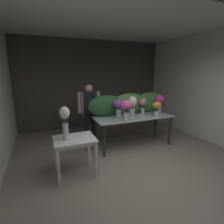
{
  "coord_description": "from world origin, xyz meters",
  "views": [
    {
      "loc": [
        -1.77,
        -2.23,
        1.97
      ],
      "look_at": [
        -0.36,
        1.21,
        1.09
      ],
      "focal_mm": 28.39,
      "sensor_mm": 36.0,
      "label": 1
    }
  ],
  "objects_px": {
    "vase_ivory_ranunculus": "(132,105)",
    "vase_magenta_lilies": "(159,102)",
    "vase_white_roses_tall": "(65,120)",
    "vase_sunset_dahlias": "(157,107)",
    "florist": "(89,107)",
    "display_table_glass": "(134,121)",
    "vase_rosy_anemones": "(143,104)",
    "side_table_white": "(75,143)",
    "vase_violet_roses": "(119,106)",
    "vase_fuchsia_tulips": "(127,108)"
  },
  "relations": [
    {
      "from": "vase_magenta_lilies",
      "to": "vase_violet_roses",
      "type": "bearing_deg",
      "value": 176.59
    },
    {
      "from": "display_table_glass",
      "to": "vase_white_roses_tall",
      "type": "height_order",
      "value": "vase_white_roses_tall"
    },
    {
      "from": "vase_sunset_dahlias",
      "to": "vase_ivory_ranunculus",
      "type": "bearing_deg",
      "value": 158.48
    },
    {
      "from": "florist",
      "to": "vase_ivory_ranunculus",
      "type": "xyz_separation_m",
      "value": [
        0.95,
        -0.65,
        0.12
      ]
    },
    {
      "from": "florist",
      "to": "vase_sunset_dahlias",
      "type": "distance_m",
      "value": 1.78
    },
    {
      "from": "vase_rosy_anemones",
      "to": "florist",
      "type": "bearing_deg",
      "value": 157.29
    },
    {
      "from": "florist",
      "to": "vase_rosy_anemones",
      "type": "height_order",
      "value": "florist"
    },
    {
      "from": "vase_sunset_dahlias",
      "to": "vase_fuchsia_tulips",
      "type": "distance_m",
      "value": 0.93
    },
    {
      "from": "vase_rosy_anemones",
      "to": "vase_sunset_dahlias",
      "type": "bearing_deg",
      "value": -56.2
    },
    {
      "from": "florist",
      "to": "vase_white_roses_tall",
      "type": "distance_m",
      "value": 1.64
    },
    {
      "from": "vase_ivory_ranunculus",
      "to": "vase_magenta_lilies",
      "type": "xyz_separation_m",
      "value": [
        0.82,
        -0.03,
        0.03
      ]
    },
    {
      "from": "side_table_white",
      "to": "florist",
      "type": "relative_size",
      "value": 0.47
    },
    {
      "from": "side_table_white",
      "to": "florist",
      "type": "bearing_deg",
      "value": 64.33
    },
    {
      "from": "side_table_white",
      "to": "vase_violet_roses",
      "type": "height_order",
      "value": "vase_violet_roses"
    },
    {
      "from": "display_table_glass",
      "to": "florist",
      "type": "bearing_deg",
      "value": 147.31
    },
    {
      "from": "vase_ivory_ranunculus",
      "to": "vase_sunset_dahlias",
      "type": "bearing_deg",
      "value": -21.52
    },
    {
      "from": "vase_rosy_anemones",
      "to": "vase_ivory_ranunculus",
      "type": "bearing_deg",
      "value": -166.14
    },
    {
      "from": "vase_violet_roses",
      "to": "vase_white_roses_tall",
      "type": "distance_m",
      "value": 1.63
    },
    {
      "from": "florist",
      "to": "vase_white_roses_tall",
      "type": "relative_size",
      "value": 2.64
    },
    {
      "from": "display_table_glass",
      "to": "vase_violet_roses",
      "type": "bearing_deg",
      "value": 175.13
    },
    {
      "from": "side_table_white",
      "to": "vase_violet_roses",
      "type": "xyz_separation_m",
      "value": [
        1.27,
        0.8,
        0.47
      ]
    },
    {
      "from": "vase_magenta_lilies",
      "to": "vase_fuchsia_tulips",
      "type": "bearing_deg",
      "value": -165.85
    },
    {
      "from": "vase_ivory_ranunculus",
      "to": "vase_rosy_anemones",
      "type": "bearing_deg",
      "value": 13.86
    },
    {
      "from": "side_table_white",
      "to": "vase_magenta_lilies",
      "type": "height_order",
      "value": "vase_magenta_lilies"
    },
    {
      "from": "vase_rosy_anemones",
      "to": "vase_white_roses_tall",
      "type": "relative_size",
      "value": 0.73
    },
    {
      "from": "vase_ivory_ranunculus",
      "to": "vase_magenta_lilies",
      "type": "relative_size",
      "value": 1.03
    },
    {
      "from": "vase_ivory_ranunculus",
      "to": "vase_white_roses_tall",
      "type": "bearing_deg",
      "value": -156.69
    },
    {
      "from": "florist",
      "to": "vase_sunset_dahlias",
      "type": "height_order",
      "value": "florist"
    },
    {
      "from": "florist",
      "to": "vase_magenta_lilies",
      "type": "bearing_deg",
      "value": -21.08
    },
    {
      "from": "vase_sunset_dahlias",
      "to": "vase_white_roses_tall",
      "type": "bearing_deg",
      "value": -167.47
    },
    {
      "from": "vase_violet_roses",
      "to": "vase_white_roses_tall",
      "type": "xyz_separation_m",
      "value": [
        -1.42,
        -0.8,
        -0.01
      ]
    },
    {
      "from": "side_table_white",
      "to": "vase_violet_roses",
      "type": "distance_m",
      "value": 1.57
    },
    {
      "from": "display_table_glass",
      "to": "vase_rosy_anemones",
      "type": "height_order",
      "value": "vase_rosy_anemones"
    },
    {
      "from": "vase_rosy_anemones",
      "to": "vase_white_roses_tall",
      "type": "distance_m",
      "value": 2.32
    },
    {
      "from": "side_table_white",
      "to": "vase_white_roses_tall",
      "type": "relative_size",
      "value": 1.24
    },
    {
      "from": "vase_ivory_ranunculus",
      "to": "vase_magenta_lilies",
      "type": "distance_m",
      "value": 0.82
    },
    {
      "from": "display_table_glass",
      "to": "vase_violet_roses",
      "type": "xyz_separation_m",
      "value": [
        -0.42,
        0.04,
        0.42
      ]
    },
    {
      "from": "florist",
      "to": "side_table_white",
      "type": "bearing_deg",
      "value": -115.67
    },
    {
      "from": "display_table_glass",
      "to": "vase_fuchsia_tulips",
      "type": "relative_size",
      "value": 4.16
    },
    {
      "from": "florist",
      "to": "vase_ivory_ranunculus",
      "type": "distance_m",
      "value": 1.15
    },
    {
      "from": "vase_sunset_dahlias",
      "to": "vase_white_roses_tall",
      "type": "height_order",
      "value": "vase_white_roses_tall"
    },
    {
      "from": "vase_magenta_lilies",
      "to": "side_table_white",
      "type": "bearing_deg",
      "value": -163.31
    },
    {
      "from": "display_table_glass",
      "to": "vase_sunset_dahlias",
      "type": "bearing_deg",
      "value": -23.9
    },
    {
      "from": "vase_sunset_dahlias",
      "to": "vase_rosy_anemones",
      "type": "xyz_separation_m",
      "value": [
        -0.22,
        0.33,
        0.04
      ]
    },
    {
      "from": "vase_sunset_dahlias",
      "to": "vase_violet_roses",
      "type": "distance_m",
      "value": 1.0
    },
    {
      "from": "vase_violet_roses",
      "to": "vase_magenta_lilies",
      "type": "distance_m",
      "value": 1.18
    },
    {
      "from": "vase_sunset_dahlias",
      "to": "vase_rosy_anemones",
      "type": "height_order",
      "value": "vase_rosy_anemones"
    },
    {
      "from": "vase_fuchsia_tulips",
      "to": "vase_magenta_lilies",
      "type": "xyz_separation_m",
      "value": [
        1.14,
        0.29,
        0.02
      ]
    },
    {
      "from": "display_table_glass",
      "to": "vase_white_roses_tall",
      "type": "bearing_deg",
      "value": -157.34
    },
    {
      "from": "vase_magenta_lilies",
      "to": "vase_white_roses_tall",
      "type": "distance_m",
      "value": 2.7
    }
  ]
}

